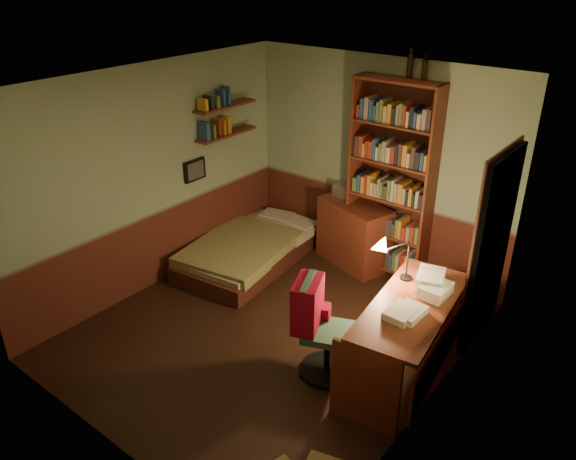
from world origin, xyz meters
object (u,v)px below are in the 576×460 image
Objects in this scene: office_chair at (328,331)px; desk at (408,342)px; dresser at (354,234)px; bed at (250,242)px; mini_stereo at (346,191)px; desk_lamp at (408,255)px; bookshelf at (391,182)px.

desk is at bearing 11.06° from office_chair.
dresser is 0.60× the size of desk.
bed is 6.87× the size of mini_stereo.
bed is at bearing -167.69° from desk_lamp.
dresser is 2.19m from office_chair.
dresser is 0.89m from bookshelf.
office_chair is at bearing -154.18° from desk.
bookshelf reaches higher than desk.
bookshelf is 2.45× the size of office_chair.
office_chair reaches higher than desk.
mini_stereo is 0.29× the size of office_chair.
mini_stereo is at bearing 167.75° from dresser.
bookshelf reaches higher than dresser.
mini_stereo is at bearing 97.30° from office_chair.
office_chair is at bearing -93.72° from desk_lamp.
bookshelf is 1.59m from desk_lamp.
mini_stereo is (-0.23, 0.12, 0.49)m from dresser.
office_chair is at bearing -55.26° from mini_stereo.
mini_stereo reaches higher than dresser.
desk_lamp is 0.53× the size of office_chair.
bookshelf is (0.41, 0.08, 0.78)m from dresser.
desk is at bearing -22.68° from bed.
office_chair is at bearing -76.40° from bookshelf.
desk_lamp is (-0.25, 0.35, 0.68)m from desk.
bed is 2.55m from desk_lamp.
bed is 2.34m from office_chair.
bookshelf is at bearing 1.68° from mini_stereo.
dresser is at bearing 30.44° from bed.
bed is 1.98× the size of office_chair.
bookshelf is 4.60× the size of desk_lamp.
desk is 0.74m from office_chair.
mini_stereo reaches higher than desk.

